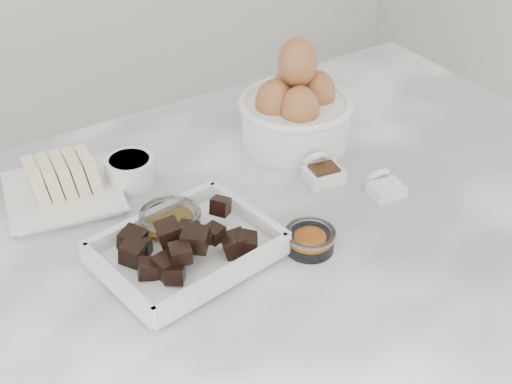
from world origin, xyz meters
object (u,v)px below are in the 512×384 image
at_px(egg_bowl, 295,109).
at_px(salt_spoon, 385,186).
at_px(chocolate_dish, 187,245).
at_px(sugar_ramekin, 130,170).
at_px(vanilla_spoon, 322,170).
at_px(zest_bowl, 310,239).
at_px(butter_plate, 59,184).
at_px(honey_bowl, 170,223).

distance_m(egg_bowl, salt_spoon, 0.21).
distance_m(chocolate_dish, sugar_ramekin, 0.20).
bearing_deg(salt_spoon, vanilla_spoon, 124.87).
xyz_separation_m(egg_bowl, zest_bowl, (-0.15, -0.25, -0.04)).
relative_size(butter_plate, sugar_ramekin, 2.57).
distance_m(chocolate_dish, vanilla_spoon, 0.27).
relative_size(sugar_ramekin, honey_bowl, 0.86).
distance_m(vanilla_spoon, salt_spoon, 0.10).
bearing_deg(sugar_ramekin, salt_spoon, -35.68).
height_order(chocolate_dish, sugar_ramekin, chocolate_dish).
height_order(egg_bowl, salt_spoon, egg_bowl).
distance_m(chocolate_dish, zest_bowl, 0.16).
bearing_deg(zest_bowl, salt_spoon, 15.51).
relative_size(sugar_ramekin, vanilla_spoon, 1.01).
relative_size(chocolate_dish, vanilla_spoon, 3.35).
relative_size(honey_bowl, vanilla_spoon, 1.16).
distance_m(sugar_ramekin, zest_bowl, 0.31).
distance_m(egg_bowl, zest_bowl, 0.29).
bearing_deg(honey_bowl, butter_plate, 121.47).
bearing_deg(egg_bowl, honey_bowl, -157.93).
xyz_separation_m(chocolate_dish, honey_bowl, (0.01, 0.06, -0.00)).
relative_size(honey_bowl, zest_bowl, 1.24).
xyz_separation_m(egg_bowl, salt_spoon, (0.03, -0.20, -0.05)).
distance_m(honey_bowl, zest_bowl, 0.19).
xyz_separation_m(chocolate_dish, sugar_ramekin, (0.01, 0.20, 0.00)).
bearing_deg(chocolate_dish, honey_bowl, 84.30).
height_order(chocolate_dish, honey_bowl, chocolate_dish).
bearing_deg(honey_bowl, vanilla_spoon, 0.10).
relative_size(chocolate_dish, egg_bowl, 1.32).
bearing_deg(sugar_ramekin, egg_bowl, -5.08).
xyz_separation_m(sugar_ramekin, egg_bowl, (0.29, -0.03, 0.03)).
bearing_deg(egg_bowl, zest_bowl, -120.65).
xyz_separation_m(butter_plate, salt_spoon, (0.42, -0.24, -0.01)).
xyz_separation_m(sugar_ramekin, honey_bowl, (-0.00, -0.14, -0.01)).
bearing_deg(egg_bowl, butter_plate, 173.32).
distance_m(chocolate_dish, salt_spoon, 0.32).
xyz_separation_m(chocolate_dish, butter_plate, (-0.09, 0.22, 0.00)).
bearing_deg(honey_bowl, egg_bowl, 22.07).
distance_m(egg_bowl, vanilla_spoon, 0.13).
bearing_deg(chocolate_dish, sugar_ramekin, 87.10).
bearing_deg(butter_plate, zest_bowl, -50.18).
bearing_deg(zest_bowl, honey_bowl, 138.08).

